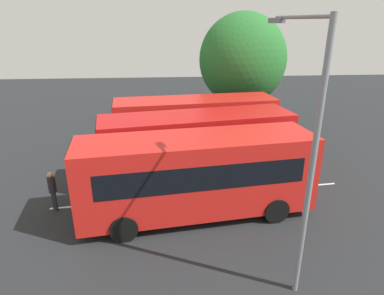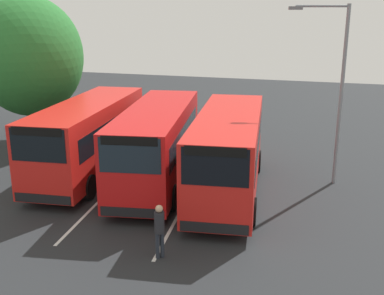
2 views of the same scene
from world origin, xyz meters
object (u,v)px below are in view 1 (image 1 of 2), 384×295
(bus_center_left, at_px, (197,145))
(pedestrian, at_px, (52,188))
(bus_far_left, at_px, (195,124))
(bus_center_right, at_px, (196,174))
(depot_tree, at_px, (243,60))
(street_lamp, at_px, (308,148))

(bus_center_left, bearing_deg, pedestrian, 11.96)
(bus_far_left, height_order, pedestrian, bus_far_left)
(bus_far_left, distance_m, bus_center_left, 3.51)
(bus_center_left, distance_m, pedestrian, 6.82)
(bus_far_left, xyz_separation_m, bus_center_right, (0.54, 6.80, 0.00))
(depot_tree, bearing_deg, bus_far_left, 54.61)
(bus_far_left, height_order, depot_tree, depot_tree)
(bus_center_left, bearing_deg, bus_center_right, 74.80)
(bus_center_left, xyz_separation_m, depot_tree, (-4.21, -9.13, 3.11))
(bus_far_left, relative_size, bus_center_left, 0.99)
(pedestrian, height_order, depot_tree, depot_tree)
(pedestrian, distance_m, street_lamp, 10.42)
(pedestrian, bearing_deg, bus_center_right, -54.01)
(bus_center_right, bearing_deg, depot_tree, -117.44)
(bus_far_left, relative_size, bus_center_right, 1.00)
(bus_center_left, distance_m, street_lamp, 8.16)
(pedestrian, xyz_separation_m, depot_tree, (-10.51, -11.61, 3.93))
(bus_far_left, xyz_separation_m, depot_tree, (-4.00, -5.62, 3.11))
(street_lamp, distance_m, depot_tree, 16.66)
(street_lamp, bearing_deg, bus_center_right, 15.99)
(bus_far_left, distance_m, depot_tree, 7.57)
(depot_tree, bearing_deg, pedestrian, 47.83)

